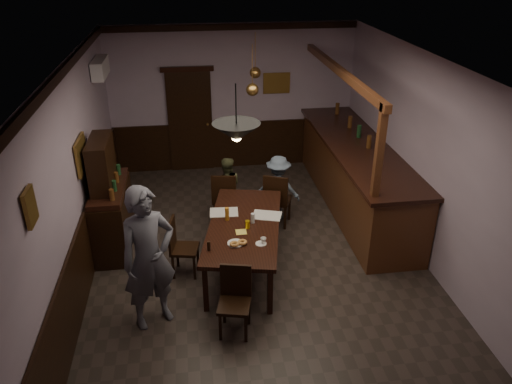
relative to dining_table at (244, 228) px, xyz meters
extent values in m
cube|color=#2D2621|center=(0.23, -0.18, -0.69)|extent=(5.00, 8.00, 0.01)
cube|color=white|center=(0.23, -0.18, 2.31)|extent=(5.00, 8.00, 0.01)
cube|color=#A491A8|center=(0.23, 3.82, 0.81)|extent=(5.00, 0.01, 3.00)
cube|color=#A491A8|center=(-2.27, -0.18, 0.81)|extent=(0.01, 8.00, 3.00)
cube|color=#A491A8|center=(2.73, -0.18, 0.81)|extent=(0.01, 8.00, 3.00)
cube|color=black|center=(0.00, 0.00, 0.03)|extent=(1.43, 2.36, 0.06)
cube|color=black|center=(-0.62, -0.91, -0.34)|extent=(0.07, 0.07, 0.69)
cube|color=black|center=(0.20, -1.08, -0.34)|extent=(0.07, 0.07, 0.69)
cube|color=black|center=(-0.20, 1.08, -0.34)|extent=(0.07, 0.07, 0.69)
cube|color=black|center=(0.62, 0.91, -0.34)|extent=(0.07, 0.07, 0.69)
cube|color=black|center=(-0.16, 1.41, -0.24)|extent=(0.48, 0.48, 0.05)
cube|color=black|center=(-0.20, 1.23, 0.03)|extent=(0.41, 0.11, 0.49)
cube|color=black|center=(0.03, 1.55, -0.47)|extent=(0.04, 0.04, 0.42)
cube|color=black|center=(-0.30, 1.61, -0.47)|extent=(0.04, 0.04, 0.42)
cube|color=black|center=(-0.03, 1.22, -0.47)|extent=(0.04, 0.04, 0.42)
cube|color=black|center=(-0.36, 1.28, -0.47)|extent=(0.04, 0.04, 0.42)
cube|color=black|center=(0.72, 1.23, -0.24)|extent=(0.55, 0.55, 0.05)
cube|color=black|center=(0.64, 1.05, 0.03)|extent=(0.40, 0.20, 0.50)
cube|color=black|center=(0.94, 1.32, -0.47)|extent=(0.04, 0.04, 0.43)
cube|color=black|center=(0.63, 1.45, -0.47)|extent=(0.04, 0.04, 0.43)
cube|color=black|center=(0.81, 1.01, -0.47)|extent=(0.04, 0.04, 0.43)
cube|color=black|center=(0.49, 1.14, -0.47)|extent=(0.04, 0.04, 0.43)
cube|color=black|center=(-0.29, -1.37, -0.27)|extent=(0.47, 0.47, 0.05)
cube|color=black|center=(-0.25, -1.20, -0.02)|extent=(0.38, 0.13, 0.46)
cube|color=black|center=(-0.48, -1.49, -0.49)|extent=(0.04, 0.04, 0.40)
cube|color=black|center=(-0.17, -1.56, -0.49)|extent=(0.04, 0.04, 0.40)
cube|color=black|center=(-0.40, -1.18, -0.49)|extent=(0.04, 0.04, 0.40)
cube|color=black|center=(-0.10, -1.25, -0.49)|extent=(0.04, 0.04, 0.40)
cube|color=black|center=(-0.87, -0.02, -0.28)|extent=(0.45, 0.45, 0.05)
cube|color=black|center=(-1.04, 0.01, -0.03)|extent=(0.11, 0.38, 0.45)
cube|color=black|center=(-0.75, -0.20, -0.49)|extent=(0.04, 0.04, 0.39)
cube|color=black|center=(-0.69, 0.10, -0.49)|extent=(0.04, 0.04, 0.39)
cube|color=black|center=(-1.05, -0.14, -0.49)|extent=(0.04, 0.04, 0.39)
cube|color=black|center=(-0.99, 0.16, -0.49)|extent=(0.04, 0.04, 0.39)
imported|color=slate|center=(-1.28, -1.01, 0.27)|extent=(0.83, 0.72, 1.91)
imported|color=brown|center=(-0.12, 1.61, -0.13)|extent=(0.55, 0.43, 1.11)
imported|color=slate|center=(0.76, 1.42, -0.10)|extent=(0.86, 0.70, 1.16)
cube|color=silver|center=(-0.26, 0.37, 0.07)|extent=(0.44, 0.33, 0.01)
cube|color=silver|center=(0.36, 0.19, 0.07)|extent=(0.49, 0.41, 0.01)
cube|color=#DECA51|center=(-0.07, -0.22, 0.07)|extent=(0.18, 0.18, 0.00)
cylinder|color=white|center=(0.16, -0.57, 0.07)|extent=(0.15, 0.15, 0.01)
imported|color=white|center=(0.19, -0.56, 0.11)|extent=(0.09, 0.09, 0.07)
cylinder|color=white|center=(-0.18, -0.51, 0.07)|extent=(0.22, 0.22, 0.01)
torus|color=#C68C47|center=(-0.20, -0.57, 0.10)|extent=(0.13, 0.13, 0.04)
torus|color=#C68C47|center=(-0.09, -0.54, 0.10)|extent=(0.13, 0.13, 0.04)
cylinder|color=yellow|center=(0.03, -0.13, 0.12)|extent=(0.07, 0.07, 0.12)
cylinder|color=#BF721E|center=(-0.23, 0.15, 0.16)|extent=(0.06, 0.06, 0.20)
cylinder|color=silver|center=(0.13, 0.01, 0.14)|extent=(0.06, 0.06, 0.15)
cylinder|color=black|center=(-0.54, -0.63, 0.13)|extent=(0.04, 0.04, 0.14)
cube|color=black|center=(-1.97, 0.87, -0.19)|extent=(0.49, 1.38, 0.98)
cube|color=black|center=(-1.97, 0.87, 0.35)|extent=(0.47, 1.33, 0.08)
cube|color=black|center=(-2.02, 0.87, 0.74)|extent=(0.30, 0.89, 0.79)
cube|color=#452512|center=(2.23, 1.78, -0.10)|extent=(0.96, 4.46, 1.17)
cube|color=black|center=(2.21, 1.78, 0.50)|extent=(1.06, 4.57, 0.06)
cube|color=#452512|center=(1.80, 1.78, 1.81)|extent=(0.10, 4.36, 0.12)
cube|color=#452512|center=(1.80, -0.35, 1.17)|extent=(0.10, 0.10, 1.38)
cube|color=#452512|center=(1.80, 3.90, 1.17)|extent=(0.10, 0.10, 1.38)
cube|color=black|center=(-0.67, 3.77, 0.36)|extent=(0.90, 0.06, 2.10)
cube|color=white|center=(-2.15, 2.72, 1.76)|extent=(0.20, 0.85, 0.30)
cube|color=olive|center=(-2.23, -1.78, 1.46)|extent=(0.04, 0.28, 0.36)
cube|color=olive|center=(-2.23, 0.62, 1.01)|extent=(0.04, 0.62, 0.48)
cube|color=olive|center=(1.13, 3.78, 1.11)|extent=(0.55, 0.04, 0.42)
cylinder|color=black|center=(-0.16, -0.78, 2.03)|extent=(0.02, 0.02, 0.57)
cone|color=black|center=(-0.16, -0.78, 1.75)|extent=(0.56, 0.56, 0.22)
sphere|color=#FFD88C|center=(-0.16, -0.78, 1.70)|extent=(0.12, 0.12, 0.12)
cylinder|color=#BF8C3F|center=(0.33, 1.51, 1.96)|extent=(0.02, 0.02, 0.70)
cone|color=#BF8C3F|center=(0.33, 1.51, 1.61)|extent=(0.20, 0.20, 0.22)
sphere|color=#FFD88C|center=(0.33, 1.51, 1.56)|extent=(0.12, 0.12, 0.12)
cylinder|color=#BF8C3F|center=(0.53, 2.63, 1.96)|extent=(0.02, 0.02, 0.70)
cone|color=#BF8C3F|center=(0.53, 2.63, 1.61)|extent=(0.20, 0.20, 0.22)
sphere|color=#FFD88C|center=(0.53, 2.63, 1.56)|extent=(0.12, 0.12, 0.12)
camera|label=1|loc=(-0.69, -6.18, 3.71)|focal=35.00mm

